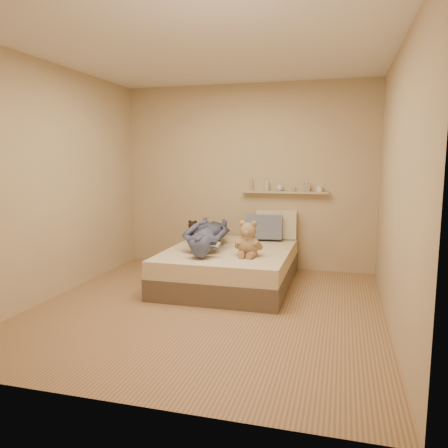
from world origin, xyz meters
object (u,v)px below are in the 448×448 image
(teddy_bear, at_px, (248,242))
(person, at_px, (207,233))
(pillow_grey, at_px, (264,228))
(dark_plush, at_px, (193,232))
(game_console, at_px, (213,244))
(pillow_cream, at_px, (276,225))
(wall_shelf, at_px, (285,192))
(bed, at_px, (230,266))

(teddy_bear, bearing_deg, person, 149.53)
(pillow_grey, distance_m, person, 0.92)
(dark_plush, distance_m, person, 0.53)
(game_console, bearing_deg, dark_plush, 121.33)
(teddy_bear, xyz_separation_m, pillow_cream, (0.14, 1.19, 0.03))
(person, distance_m, wall_shelf, 1.33)
(game_console, height_order, person, person)
(person, bearing_deg, teddy_bear, 139.89)
(dark_plush, bearing_deg, teddy_bear, -39.46)
(bed, bearing_deg, pillow_grey, 66.18)
(bed, relative_size, dark_plush, 6.77)
(pillow_cream, distance_m, wall_shelf, 0.47)
(bed, xyz_separation_m, teddy_bear, (0.31, -0.36, 0.40))
(pillow_grey, height_order, wall_shelf, wall_shelf)
(game_console, relative_size, pillow_grey, 0.37)
(dark_plush, bearing_deg, pillow_cream, 21.16)
(pillow_grey, bearing_deg, pillow_cream, 43.95)
(pillow_cream, bearing_deg, dark_plush, -158.84)
(game_console, distance_m, pillow_cream, 1.45)
(teddy_bear, distance_m, pillow_grey, 1.05)
(bed, bearing_deg, game_console, -96.79)
(pillow_cream, height_order, pillow_grey, pillow_cream)
(teddy_bear, bearing_deg, game_console, -156.29)
(pillow_cream, xyz_separation_m, wall_shelf, (0.10, 0.08, 0.45))
(bed, distance_m, game_console, 0.65)
(wall_shelf, bearing_deg, person, -133.00)
(teddy_bear, height_order, pillow_cream, teddy_bear)
(dark_plush, bearing_deg, pillow_grey, 16.56)
(teddy_bear, relative_size, dark_plush, 1.48)
(pillow_grey, bearing_deg, dark_plush, -163.44)
(bed, distance_m, person, 0.50)
(dark_plush, bearing_deg, bed, -33.18)
(teddy_bear, bearing_deg, bed, 130.50)
(bed, relative_size, game_console, 10.40)
(teddy_bear, height_order, wall_shelf, wall_shelf)
(bed, bearing_deg, pillow_cream, 61.54)
(pillow_grey, bearing_deg, wall_shelf, 41.75)
(pillow_cream, relative_size, wall_shelf, 0.46)
(game_console, height_order, pillow_cream, pillow_cream)
(teddy_bear, xyz_separation_m, wall_shelf, (0.24, 1.27, 0.48))
(dark_plush, distance_m, pillow_grey, 0.98)
(game_console, distance_m, pillow_grey, 1.27)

